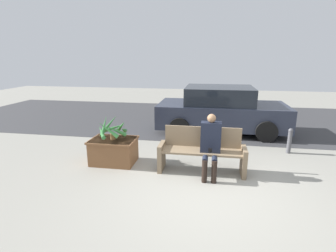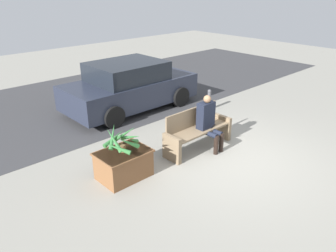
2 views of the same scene
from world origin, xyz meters
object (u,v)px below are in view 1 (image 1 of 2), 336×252
Objects in this scene: person_seated at (211,143)px; parked_car at (221,110)px; bollard_post at (290,140)px; bench at (202,151)px; planter_box at (114,150)px; potted_plant at (112,129)px.

person_seated is 3.32m from parked_car.
person_seated is at bearing -94.88° from parked_car.
person_seated is 2.53m from bollard_post.
bollard_post is at bearing 34.11° from bench.
person_seated is 2.20m from planter_box.
parked_car is 2.40m from bollard_post.
parked_car is at bearing 85.12° from person_seated.
person_seated reaches higher than bollard_post.
bollard_post reaches higher than planter_box.
planter_box is at bearing 172.37° from person_seated.
bench is at bearing -98.20° from parked_car.
parked_car reaches higher than planter_box.
bench is at bearing 133.78° from person_seated.
bench is 2.78× the size of bollard_post.
planter_box is 0.51m from potted_plant.
bench is 1.77× the size of planter_box.
potted_plant is 3.88m from parked_car.
potted_plant is at bearing 172.31° from person_seated.
parked_car reaches higher than bench.
bollard_post is (2.10, 1.42, -0.10)m from bench.
parked_car is at bearing 51.15° from potted_plant.
person_seated is 1.72× the size of potted_plant.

